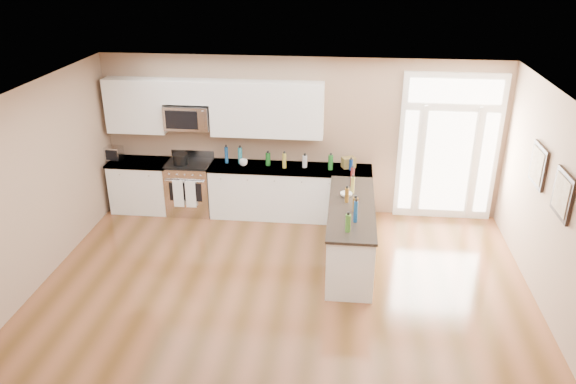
{
  "coord_description": "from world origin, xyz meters",
  "views": [
    {
      "loc": [
        0.79,
        -5.38,
        4.52
      ],
      "look_at": [
        -0.01,
        2.0,
        1.22
      ],
      "focal_mm": 35.0,
      "sensor_mm": 36.0,
      "label": 1
    }
  ],
  "objects_px": {
    "kitchen_range": "(191,187)",
    "toaster_oven": "(114,153)",
    "peninsula_cabinet": "(350,235)",
    "stockpot": "(180,159)"
  },
  "relations": [
    {
      "from": "peninsula_cabinet",
      "to": "stockpot",
      "type": "bearing_deg",
      "value": 155.59
    },
    {
      "from": "peninsula_cabinet",
      "to": "toaster_oven",
      "type": "height_order",
      "value": "toaster_oven"
    },
    {
      "from": "peninsula_cabinet",
      "to": "kitchen_range",
      "type": "relative_size",
      "value": 2.15
    },
    {
      "from": "peninsula_cabinet",
      "to": "stockpot",
      "type": "height_order",
      "value": "stockpot"
    },
    {
      "from": "peninsula_cabinet",
      "to": "toaster_oven",
      "type": "distance_m",
      "value": 4.57
    },
    {
      "from": "kitchen_range",
      "to": "toaster_oven",
      "type": "height_order",
      "value": "toaster_oven"
    },
    {
      "from": "peninsula_cabinet",
      "to": "toaster_oven",
      "type": "xyz_separation_m",
      "value": [
        -4.28,
        1.49,
        0.63
      ]
    },
    {
      "from": "kitchen_range",
      "to": "toaster_oven",
      "type": "relative_size",
      "value": 3.85
    },
    {
      "from": "stockpot",
      "to": "peninsula_cabinet",
      "type": "bearing_deg",
      "value": -24.41
    },
    {
      "from": "kitchen_range",
      "to": "toaster_oven",
      "type": "bearing_deg",
      "value": 178.16
    }
  ]
}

